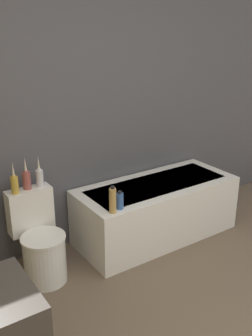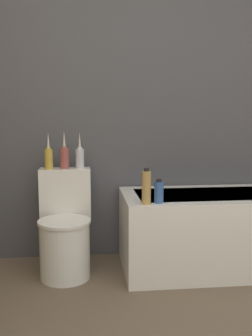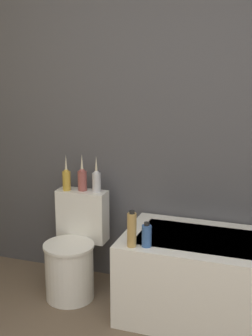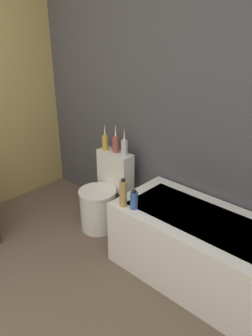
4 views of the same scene
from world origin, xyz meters
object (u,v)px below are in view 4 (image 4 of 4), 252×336
Objects in this scene: vase_bronze at (124,146)px; shampoo_bottle_tall at (123,193)px; toilet at (103,197)px; bathtub at (213,255)px; vase_silver at (116,143)px; vase_gold at (105,141)px; shampoo_bottle_short at (134,200)px.

shampoo_bottle_tall is at bearing -47.51° from vase_bronze.
toilet is 0.56m from vase_bronze.
vase_silver is at bearing 171.12° from bathtub.
vase_gold is 1.14× the size of shampoo_bottle_tall.
vase_gold is 0.12m from vase_silver.
vase_bronze is at bearing 0.60° from vase_silver.
vase_bronze reaches higher than toilet.
vase_gold reaches higher than vase_bronze.
toilet is at bearing -90.00° from vase_silver.
bathtub is 1.20m from toilet.
vase_gold reaches higher than shampoo_bottle_tall.
shampoo_bottle_short is at bearing -157.30° from bathtub.
shampoo_bottle_tall is (0.53, -0.46, -0.16)m from vase_silver.
vase_silver is (0.00, 0.18, 0.52)m from toilet.
shampoo_bottle_short is (0.09, 0.03, -0.04)m from shampoo_bottle_tall.
shampoo_bottle_tall reaches higher than toilet.
vase_bronze is 1.67× the size of shampoo_bottle_short.
shampoo_bottle_short is (0.62, -0.25, 0.32)m from toilet.
vase_bronze is 0.69m from shampoo_bottle_short.
vase_gold is at bearing 126.51° from toilet.
vase_gold is at bearing 151.48° from shampoo_bottle_short.
toilet is (-1.20, 0.00, 0.02)m from bathtub.
shampoo_bottle_tall is at bearing -161.83° from shampoo_bottle_short.
bathtub is 0.72m from shampoo_bottle_short.
vase_gold reaches higher than toilet.
shampoo_bottle_short is at bearing -28.52° from vase_gold.
toilet is at bearing -121.10° from vase_bronze.
vase_silver reaches higher than vase_gold.
toilet reaches higher than shampoo_bottle_short.
bathtub is 5.79× the size of vase_silver.
vase_bronze reaches higher than shampoo_bottle_short.
vase_silver is (-1.20, 0.19, 0.54)m from bathtub.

